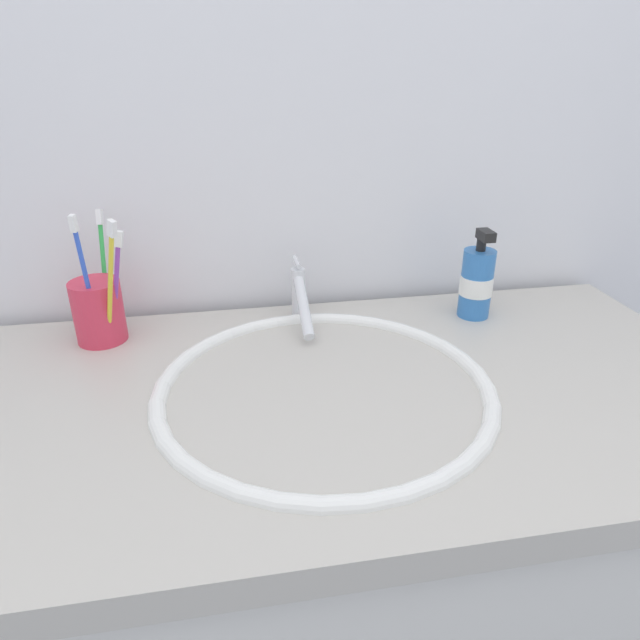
# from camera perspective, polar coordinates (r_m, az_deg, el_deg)

# --- Properties ---
(tiled_wall_back) EXTENTS (2.37, 0.04, 2.40)m
(tiled_wall_back) POSITION_cam_1_polar(r_m,az_deg,el_deg) (1.00, -2.60, 17.73)
(tiled_wall_back) COLOR silver
(tiled_wall_back) RESTS_ON ground
(vanity_counter) EXTENTS (1.17, 0.58, 0.91)m
(vanity_counter) POSITION_cam_1_polar(r_m,az_deg,el_deg) (1.10, 0.91, -27.48)
(vanity_counter) COLOR silver
(vanity_counter) RESTS_ON ground
(sink_basin) EXTENTS (0.47, 0.47, 0.13)m
(sink_basin) POSITION_cam_1_polar(r_m,az_deg,el_deg) (0.81, 0.38, -9.66)
(sink_basin) COLOR white
(sink_basin) RESTS_ON vanity_counter
(faucet) EXTENTS (0.02, 0.16, 0.10)m
(faucet) POSITION_cam_1_polar(r_m,az_deg,el_deg) (0.95, -1.99, 2.32)
(faucet) COLOR silver
(faucet) RESTS_ON sink_basin
(toothbrush_cup) EXTENTS (0.08, 0.08, 0.10)m
(toothbrush_cup) POSITION_cam_1_polar(r_m,az_deg,el_deg) (0.96, -21.41, 0.82)
(toothbrush_cup) COLOR #D8334C
(toothbrush_cup) RESTS_ON vanity_counter
(toothbrush_blue) EXTENTS (0.01, 0.03, 0.21)m
(toothbrush_blue) POSITION_cam_1_polar(r_m,az_deg,el_deg) (0.91, -22.56, 4.29)
(toothbrush_blue) COLOR blue
(toothbrush_blue) RESTS_ON toothbrush_cup
(toothbrush_yellow) EXTENTS (0.05, 0.05, 0.21)m
(toothbrush_yellow) POSITION_cam_1_polar(r_m,az_deg,el_deg) (0.88, -20.34, 4.00)
(toothbrush_yellow) COLOR yellow
(toothbrush_yellow) RESTS_ON toothbrush_cup
(toothbrush_green) EXTENTS (0.02, 0.06, 0.19)m
(toothbrush_green) POSITION_cam_1_polar(r_m,az_deg,el_deg) (0.97, -20.96, 5.36)
(toothbrush_green) COLOR green
(toothbrush_green) RESTS_ON toothbrush_cup
(toothbrush_purple) EXTENTS (0.04, 0.01, 0.18)m
(toothbrush_purple) POSITION_cam_1_polar(r_m,az_deg,el_deg) (0.91, -19.82, 3.83)
(toothbrush_purple) COLOR purple
(toothbrush_purple) RESTS_ON toothbrush_cup
(soap_dispenser) EXTENTS (0.06, 0.06, 0.16)m
(soap_dispenser) POSITION_cam_1_polar(r_m,az_deg,el_deg) (1.01, 15.48, 3.67)
(soap_dispenser) COLOR #3372BF
(soap_dispenser) RESTS_ON vanity_counter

